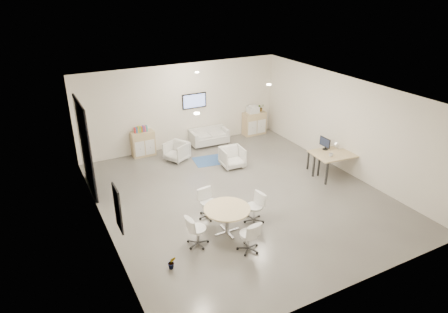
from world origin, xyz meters
TOP-DOWN VIEW (x-y plane):
  - room_shell at (0.00, 0.00)m, footprint 9.60×10.60m
  - glass_door at (-3.95, 2.51)m, footprint 0.09×1.90m
  - artwork at (-3.97, -1.60)m, footprint 0.05×0.54m
  - wall_tv at (0.50, 4.46)m, footprint 0.98×0.06m
  - ceiling_spots at (-0.20, 0.83)m, footprint 3.14×4.14m
  - sideboard_left at (-1.69, 4.26)m, footprint 0.83×0.43m
  - sideboard_right at (3.10, 4.24)m, footprint 0.95×0.46m
  - books at (-1.73, 4.26)m, footprint 0.48×0.14m
  - printer at (3.02, 4.25)m, footprint 0.46×0.39m
  - loveseat at (0.92, 4.13)m, footprint 1.50×0.80m
  - blue_rug at (0.39, 2.68)m, footprint 1.47×1.09m
  - armchair_left at (-0.75, 3.31)m, footprint 0.94×0.96m
  - armchair_right at (0.76, 1.89)m, footprint 0.81×0.76m
  - desk_rear at (3.56, 0.21)m, footprint 1.34×0.76m
  - desk_front at (3.47, -0.35)m, footprint 1.56×0.88m
  - monitor at (3.52, 0.36)m, footprint 0.20×0.50m
  - round_table at (-1.26, -1.51)m, footprint 1.19×1.19m
  - meeting_chairs at (-1.26, -1.51)m, footprint 2.42×2.42m
  - plant_cabinet at (3.40, 4.28)m, footprint 0.31×0.33m
  - plant_floor at (-3.04, -2.18)m, footprint 0.28×0.37m
  - cup at (3.16, -0.35)m, footprint 0.14×0.11m

SIDE VIEW (x-z plane):
  - blue_rug at x=0.39m, z-range 0.00..0.01m
  - plant_floor at x=-3.04m, z-range 0.00..0.15m
  - loveseat at x=0.92m, z-range 0.02..0.58m
  - armchair_left at x=-0.75m, z-range 0.00..0.75m
  - armchair_right at x=0.76m, z-range 0.00..0.77m
  - meeting_chairs at x=-1.26m, z-range 0.00..0.82m
  - sideboard_left at x=-1.69m, z-range 0.00..0.93m
  - sideboard_right at x=3.10m, z-range 0.00..0.95m
  - desk_rear at x=3.56m, z-range 0.27..0.94m
  - round_table at x=-1.26m, z-range 0.28..1.00m
  - desk_front at x=3.47m, z-range 0.31..1.09m
  - cup at x=3.16m, z-range 0.78..0.92m
  - monitor at x=3.52m, z-range 0.69..1.13m
  - books at x=-1.73m, z-range 0.94..1.16m
  - plant_cabinet at x=3.40m, z-range 0.95..1.20m
  - printer at x=3.02m, z-range 0.94..1.25m
  - glass_door at x=-3.95m, z-range 0.08..2.93m
  - artwork at x=-3.97m, z-range 1.03..2.07m
  - room_shell at x=0.00m, z-range -0.80..4.00m
  - wall_tv at x=0.50m, z-range 1.46..2.04m
  - ceiling_spots at x=-0.20m, z-range 3.17..3.20m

